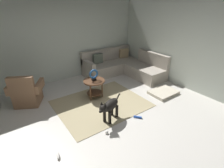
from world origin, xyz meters
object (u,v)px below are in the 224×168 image
Objects in this scene: dog_toy_bone at (58,156)px; torus_sculpture at (94,75)px; dog_toy_rope at (138,117)px; sectional_couch at (123,67)px; dog_toy_ball at (107,132)px; armchair at (27,93)px; dog at (110,107)px; side_table at (94,84)px; dog_bed_mat at (163,92)px.

torus_sculpture is at bearing 42.15° from dog_toy_bone.
torus_sculpture is 1.64m from dog_toy_rope.
dog_toy_bone is at bearing -145.03° from sectional_couch.
armchair is at bearing 116.00° from dog_toy_ball.
armchair is at bearing -176.69° from sectional_couch.
torus_sculpture is 2.28m from dog_toy_bone.
armchair is at bearing 156.20° from torus_sculpture.
torus_sculpture is 0.41× the size of dog.
dog is at bearing -102.87° from side_table.
dog_toy_ball reaches higher than dog_toy_bone.
sectional_couch is 6.90× the size of torus_sculpture.
torus_sculpture reaches higher than dog_bed_mat.
dog reaches higher than dog_toy_ball.
dog_bed_mat is 1.52m from dog_toy_rope.
side_table is 1.54m from dog_toy_rope.
dog_bed_mat is at bearing -90.16° from sectional_couch.
armchair is 3.03× the size of torus_sculpture.
armchair is 1.23× the size of dog.
sectional_couch is 3.75× the size of side_table.
torus_sculpture is 1.81× the size of dog_toy_bone.
sectional_couch is 2.80m from dog_toy_rope.
dog_toy_ball is (-0.57, -1.47, -0.38)m from side_table.
dog_toy_bone is at bearing -137.85° from torus_sculpture.
dog reaches higher than dog_bed_mat.
sectional_couch is 31.87× the size of dog_toy_ball.
dog_toy_ball is 0.39× the size of dog_toy_bone.
dog_toy_ball is at bearing -134.68° from sectional_couch.
dog_toy_ball is at bearing -111.25° from torus_sculpture.
armchair is at bearing 153.04° from dog_bed_mat.
armchair is 2.20m from dog_toy_bone.
side_table is at bearing 79.38° from torus_sculpture.
armchair is 3.86m from dog_bed_mat.
torus_sculpture is (1.64, -0.72, 0.39)m from armchair.
dog is (-0.26, -1.14, -0.33)m from torus_sculpture.
dog is at bearing -25.07° from armchair.
side_table is (1.64, -0.72, 0.09)m from armchair.
torus_sculpture is 2.16m from dog_bed_mat.
sectional_couch is at bearing 27.21° from side_table.
dog_bed_mat is at bearing 10.77° from dog_toy_ball.
armchair is at bearing 90.67° from dog_toy_bone.
torus_sculpture reaches higher than side_table.
armchair is 1.24× the size of dog_bed_mat.
dog is (-0.26, -1.14, -0.04)m from side_table.
sectional_couch is at bearing 31.66° from armchair.
dog_bed_mat is at bearing 7.39° from dog_toy_bone.
dog_toy_rope is at bearing -121.60° from sectional_couch.
torus_sculpture is at bearing 102.93° from dog_toy_rope.
dog is at bearing 13.47° from dog_toy_bone.
dog is 0.76m from dog_toy_rope.
dog_toy_rope is (1.97, -2.17, -0.30)m from armchair.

